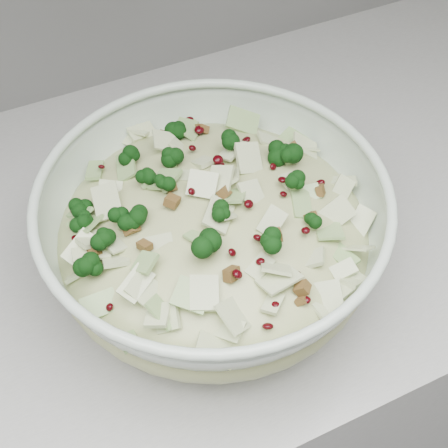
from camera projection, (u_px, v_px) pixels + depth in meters
name	position (u px, v px, depth m)	size (l,w,h in m)	color
counter	(408.00, 288.00, 1.20)	(3.60, 0.60, 0.90)	#AAAAA6
mixing_bowl	(213.00, 235.00, 0.62)	(0.40, 0.40, 0.14)	silver
salad	(213.00, 221.00, 0.61)	(0.35, 0.35, 0.14)	tan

